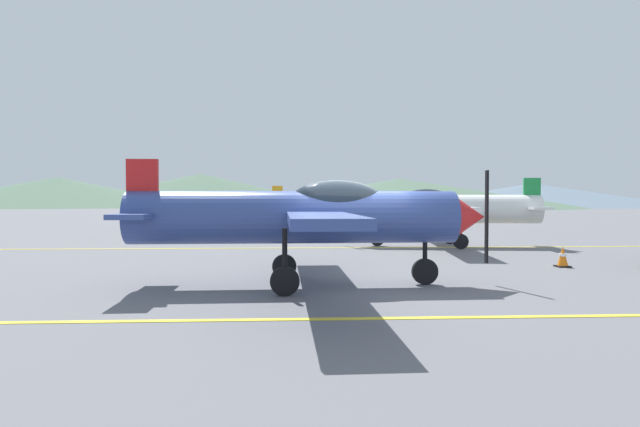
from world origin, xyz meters
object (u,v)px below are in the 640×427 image
object	(u,v)px
airplane_far	(221,205)
traffic_cone_front	(563,257)
airplane_back	(379,204)
airplane_near	(308,215)
airplane_mid	(442,208)

from	to	relation	value
airplane_far	traffic_cone_front	distance (m)	21.90
airplane_back	airplane_far	bearing A→B (deg)	-145.25
airplane_near	traffic_cone_front	xyz separation A→B (m)	(7.19, 2.81, -1.26)
airplane_near	traffic_cone_front	world-z (taller)	airplane_near
airplane_back	traffic_cone_front	world-z (taller)	airplane_back
airplane_far	airplane_back	distance (m)	13.52
airplane_near	airplane_mid	distance (m)	10.87
airplane_back	traffic_cone_front	bearing A→B (deg)	-87.96
airplane_mid	traffic_cone_front	bearing A→B (deg)	-76.58
airplane_mid	airplane_back	bearing A→B (deg)	88.17
airplane_near	airplane_mid	world-z (taller)	same
airplane_mid	airplane_far	distance (m)	15.76
airplane_back	traffic_cone_front	xyz separation A→B (m)	(0.93, -25.96, -1.26)
airplane_near	airplane_far	xyz separation A→B (m)	(-4.84, 21.06, 0.00)
airplane_near	airplane_back	distance (m)	29.44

